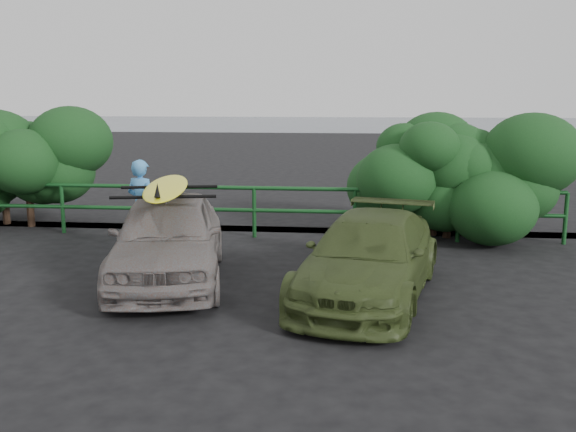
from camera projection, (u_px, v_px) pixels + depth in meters
The scene contains 9 objects.
ground at pixel (116, 322), 8.12m from camera, with size 80.00×80.00×0.00m, color black.
ocean at pixel (326, 121), 66.74m from camera, with size 200.00×200.00×0.00m, color #535B66.
guardrail at pixel (205, 211), 12.91m from camera, with size 14.00×0.08×1.04m, color #14481C, non-canonical shape.
shrub_right at pixel (456, 182), 12.78m from camera, with size 3.20×2.40×2.21m, color #174019, non-canonical shape.
sedan at pixel (168, 237), 9.80m from camera, with size 1.61×4.00×1.36m, color slate.
olive_vehicle at pixel (369, 257), 9.01m from camera, with size 1.62×3.98×1.15m, color #3A4A20.
man at pixel (142, 206), 11.64m from camera, with size 0.61×0.40×1.68m, color #4591D1.
roof_rack at pixel (167, 192), 9.66m from camera, with size 1.51×1.06×0.05m, color black, non-canonical shape.
surfboard at pixel (166, 187), 9.65m from camera, with size 0.61×2.93×0.09m, color yellow.
Camera 1 is at (2.97, -7.46, 2.84)m, focal length 40.00 mm.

